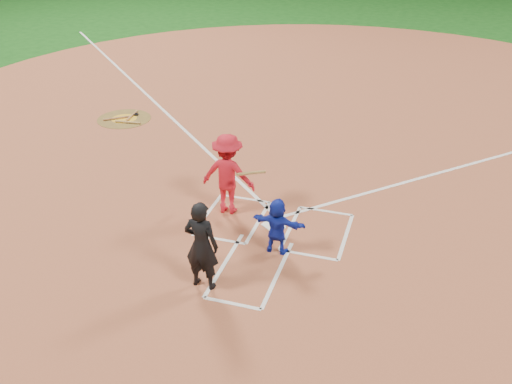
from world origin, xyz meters
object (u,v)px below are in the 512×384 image
(home_plate, at_px, (274,224))
(catcher, at_px, (277,226))
(umpire, at_px, (201,246))
(on_deck_circle, at_px, (124,119))
(batter_at_plate, at_px, (228,174))

(home_plate, xyz_separation_m, catcher, (0.32, -0.96, 0.60))
(catcher, distance_m, umpire, 1.83)
(on_deck_circle, bearing_deg, umpire, -51.78)
(on_deck_circle, xyz_separation_m, batter_at_plate, (5.12, -4.38, 0.94))
(home_plate, height_order, on_deck_circle, home_plate)
(home_plate, xyz_separation_m, batter_at_plate, (-1.17, 0.27, 0.94))
(home_plate, bearing_deg, umpire, 74.25)
(catcher, height_order, batter_at_plate, batter_at_plate)
(on_deck_circle, bearing_deg, batter_at_plate, -40.54)
(home_plate, bearing_deg, on_deck_circle, -36.49)
(home_plate, height_order, umpire, umpire)
(home_plate, height_order, batter_at_plate, batter_at_plate)
(on_deck_circle, height_order, batter_at_plate, batter_at_plate)
(umpire, relative_size, batter_at_plate, 0.95)
(home_plate, bearing_deg, catcher, 108.48)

